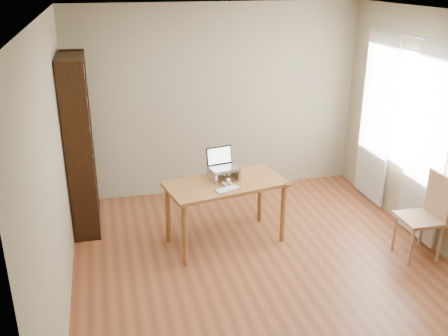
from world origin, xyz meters
TOP-DOWN VIEW (x-y plane):
  - room at (0.03, 0.01)m, footprint 4.04×4.54m
  - bookshelf at (-1.83, 1.55)m, footprint 0.30×0.90m
  - curtains at (1.92, 0.80)m, footprint 0.03×1.90m
  - desk at (-0.27, 0.73)m, footprint 1.43×0.91m
  - laptop_stand at (-0.27, 0.81)m, footprint 0.32×0.25m
  - laptop at (-0.27, 0.86)m, footprint 0.35×0.31m
  - keyboard at (-0.30, 0.51)m, footprint 0.30×0.21m
  - coaster at (0.39, 0.49)m, footprint 0.09×0.09m
  - cat at (-0.31, 0.84)m, footprint 0.25×0.48m
  - chair at (1.77, -0.10)m, footprint 0.43×0.43m

SIDE VIEW (x-z plane):
  - chair at x=1.77m, z-range 0.04..0.99m
  - desk at x=-0.27m, z-range 0.27..1.02m
  - coaster at x=0.39m, z-range 0.75..0.76m
  - keyboard at x=-0.30m, z-range 0.75..0.77m
  - cat at x=-0.31m, z-range 0.74..0.89m
  - laptop_stand at x=-0.27m, z-range 0.77..0.90m
  - laptop at x=-0.27m, z-range 0.83..1.05m
  - bookshelf at x=-1.83m, z-range 0.00..2.10m
  - curtains at x=1.92m, z-range 0.05..2.29m
  - room at x=0.03m, z-range -0.02..2.62m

